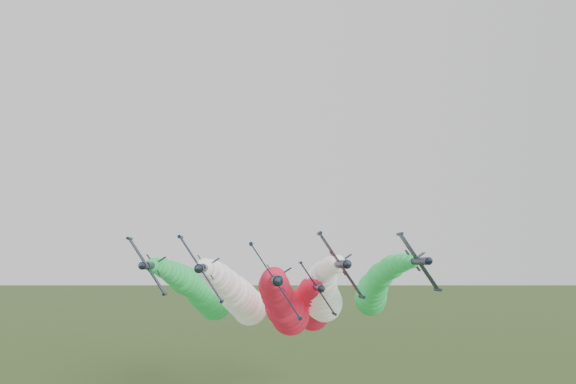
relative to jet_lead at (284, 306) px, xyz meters
name	(u,v)px	position (x,y,z in m)	size (l,w,h in m)	color
jet_lead	(284,306)	(0.00, 0.00, 0.00)	(14.51, 81.52, 20.55)	black
jet_inner_left	(239,297)	(-10.14, 10.43, 1.36)	(14.50, 81.50, 20.53)	black
jet_inner_right	(323,295)	(9.88, 11.18, 1.66)	(14.31, 81.31, 20.35)	black
jet_outer_left	(202,293)	(-19.98, 24.46, 1.41)	(14.75, 81.75, 20.79)	black
jet_outer_right	(374,290)	(24.17, 20.18, 2.33)	(14.15, 81.16, 20.19)	black
jet_trail	(310,306)	(8.88, 31.75, -2.62)	(14.77, 81.77, 20.80)	black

